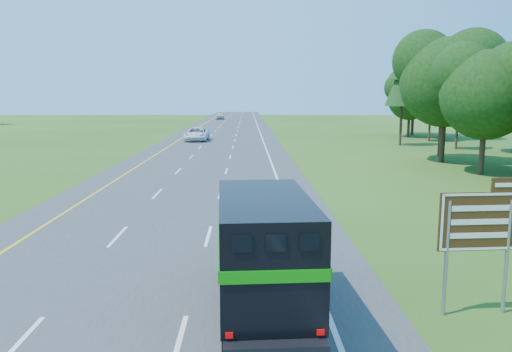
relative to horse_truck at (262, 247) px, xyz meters
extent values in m
cube|color=#38383A|center=(-3.80, 46.05, -1.71)|extent=(15.00, 260.00, 0.04)
cube|color=yellow|center=(-9.30, 46.05, -1.68)|extent=(0.15, 260.00, 0.01)
cube|color=white|center=(1.70, 46.05, -1.68)|extent=(0.15, 260.00, 0.01)
cylinder|color=black|center=(-1.08, 2.83, -1.20)|extent=(0.36, 0.99, 0.97)
cylinder|color=black|center=(0.77, 2.93, -1.20)|extent=(0.36, 0.99, 0.97)
cylinder|color=black|center=(-0.86, -1.42, -1.20)|extent=(0.36, 0.99, 0.97)
cylinder|color=black|center=(1.00, -1.32, -1.20)|extent=(0.36, 0.99, 0.97)
cylinder|color=black|center=(-0.80, -2.48, -1.20)|extent=(0.36, 0.99, 0.97)
cylinder|color=black|center=(1.06, -2.38, -1.20)|extent=(0.36, 0.99, 0.97)
cube|color=black|center=(0.00, 0.05, -1.09)|extent=(2.50, 7.19, 0.25)
cube|color=black|center=(-0.15, 2.79, -0.13)|extent=(2.25, 1.71, 1.68)
cube|color=black|center=(-0.19, 3.60, 0.32)|extent=(1.95, 0.16, 0.53)
cube|color=black|center=(0.03, -0.57, 0.25)|extent=(2.48, 5.25, 2.43)
cube|color=#078008|center=(0.17, -3.15, 0.37)|extent=(2.21, 0.15, 0.27)
cube|color=#078008|center=(-1.09, -0.63, 0.37)|extent=(0.31, 5.13, 0.27)
cube|color=#078008|center=(1.15, -0.51, 0.37)|extent=(0.31, 5.13, 0.27)
cube|color=black|center=(-0.49, -3.19, 1.07)|extent=(0.40, 0.06, 0.35)
cube|color=black|center=(0.17, -3.15, 1.07)|extent=(0.40, 0.06, 0.35)
cube|color=black|center=(0.83, -3.12, 1.07)|extent=(0.40, 0.06, 0.35)
cube|color=#B20505|center=(-0.76, -3.20, -0.84)|extent=(0.16, 0.04, 0.12)
cube|color=#B20505|center=(1.10, -3.10, -0.84)|extent=(0.16, 0.04, 0.12)
imported|color=white|center=(-6.83, 51.69, -0.84)|extent=(2.91, 6.16, 1.70)
imported|color=#B9B9C0|center=(-7.19, 114.10, -0.83)|extent=(2.11, 5.07, 1.72)
cylinder|color=gray|center=(4.71, -0.39, -0.21)|extent=(0.10, 0.10, 3.04)
cylinder|color=gray|center=(6.33, -0.29, -0.21)|extent=(0.10, 0.10, 3.04)
cube|color=#42240E|center=(5.52, -0.34, 0.76)|extent=(2.13, 0.19, 1.52)
cube|color=#42240E|center=(6.18, -0.30, 1.70)|extent=(0.81, 0.11, 0.36)
cube|color=white|center=(5.52, -0.38, 0.76)|extent=(2.02, 0.14, 1.46)
camera|label=1|loc=(-0.39, -12.57, 3.89)|focal=35.00mm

